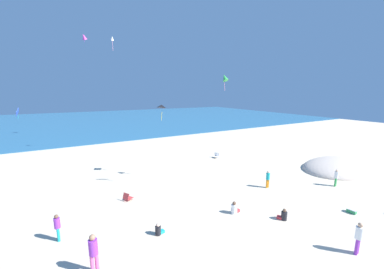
{
  "coord_description": "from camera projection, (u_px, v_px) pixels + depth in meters",
  "views": [
    {
      "loc": [
        -7.27,
        -6.31,
        7.37
      ],
      "look_at": [
        0.0,
        6.59,
        4.56
      ],
      "focal_mm": 20.84,
      "sensor_mm": 36.0,
      "label": 1
    }
  ],
  "objects": [
    {
      "name": "ground_plane",
      "position": [
        172.0,
        181.0,
        18.85
      ],
      "size": [
        120.0,
        120.0,
        0.0
      ],
      "primitive_type": "plane",
      "color": "beige"
    },
    {
      "name": "ocean_water",
      "position": [
        98.0,
        120.0,
        59.59
      ],
      "size": [
        120.0,
        60.0,
        0.05
      ],
      "primitive_type": "cube",
      "color": "teal",
      "rests_on": "ground_plane"
    },
    {
      "name": "dune_mound",
      "position": [
        338.0,
        169.0,
        21.79
      ],
      "size": [
        7.76,
        5.44,
        1.9
      ],
      "primitive_type": "ellipsoid",
      "color": "beige",
      "rests_on": "ground_plane"
    },
    {
      "name": "beach_chair_far_left",
      "position": [
        127.0,
        197.0,
        15.36
      ],
      "size": [
        0.73,
        0.72,
        0.57
      ],
      "rotation": [
        0.0,
        0.0,
        0.53
      ],
      "color": "#D13D3D",
      "rests_on": "ground_plane"
    },
    {
      "name": "beach_chair_far_right",
      "position": [
        216.0,
        155.0,
        25.42
      ],
      "size": [
        0.76,
        0.75,
        0.62
      ],
      "rotation": [
        0.0,
        0.0,
        3.76
      ],
      "color": "white",
      "rests_on": "ground_plane"
    },
    {
      "name": "cooler_box",
      "position": [
        352.0,
        211.0,
        13.83
      ],
      "size": [
        0.35,
        0.54,
        0.25
      ],
      "rotation": [
        0.0,
        0.0,
        1.69
      ],
      "color": "#339956",
      "rests_on": "ground_plane"
    },
    {
      "name": "person_0",
      "position": [
        359.0,
        236.0,
        10.17
      ],
      "size": [
        0.36,
        0.36,
        1.58
      ],
      "rotation": [
        0.0,
        0.0,
        4.86
      ],
      "color": "purple",
      "rests_on": "ground_plane"
    },
    {
      "name": "person_1",
      "position": [
        93.0,
        251.0,
        9.05
      ],
      "size": [
        0.45,
        0.45,
        1.76
      ],
      "rotation": [
        0.0,
        0.0,
        1.91
      ],
      "color": "#D8599E",
      "rests_on": "ground_plane"
    },
    {
      "name": "person_2",
      "position": [
        235.0,
        209.0,
        13.76
      ],
      "size": [
        0.68,
        0.47,
        0.79
      ],
      "rotation": [
        0.0,
        0.0,
        0.23
      ],
      "color": "white",
      "rests_on": "ground_plane"
    },
    {
      "name": "person_3",
      "position": [
        283.0,
        216.0,
        13.07
      ],
      "size": [
        0.53,
        0.63,
        0.7
      ],
      "rotation": [
        0.0,
        0.0,
        2.08
      ],
      "color": "black",
      "rests_on": "ground_plane"
    },
    {
      "name": "person_4",
      "position": [
        159.0,
        230.0,
        11.71
      ],
      "size": [
        0.56,
        0.39,
        0.65
      ],
      "rotation": [
        0.0,
        0.0,
        0.25
      ],
      "color": "black",
      "rests_on": "ground_plane"
    },
    {
      "name": "person_5",
      "position": [
        336.0,
        177.0,
        17.63
      ],
      "size": [
        0.33,
        0.33,
        1.39
      ],
      "rotation": [
        0.0,
        0.0,
        1.79
      ],
      "color": "green",
      "rests_on": "ground_plane"
    },
    {
      "name": "person_6",
      "position": [
        268.0,
        178.0,
        17.35
      ],
      "size": [
        0.3,
        0.3,
        1.38
      ],
      "rotation": [
        0.0,
        0.0,
        4.63
      ],
      "color": "orange",
      "rests_on": "ground_plane"
    },
    {
      "name": "person_7",
      "position": [
        57.0,
        226.0,
        11.12
      ],
      "size": [
        0.29,
        0.29,
        1.42
      ],
      "rotation": [
        0.0,
        0.0,
        0.03
      ],
      "color": "#19ADB2",
      "rests_on": "ground_plane"
    },
    {
      "name": "kite_black",
      "position": [
        161.0,
        106.0,
        18.69
      ],
      "size": [
        0.83,
        0.89,
        1.37
      ],
      "rotation": [
        0.0,
        0.0,
        2.11
      ],
      "color": "black"
    },
    {
      "name": "kite_blue",
      "position": [
        17.0,
        112.0,
        25.94
      ],
      "size": [
        0.37,
        1.1,
        1.32
      ],
      "rotation": [
        0.0,
        0.0,
        1.85
      ],
      "color": "blue"
    },
    {
      "name": "kite_green",
      "position": [
        225.0,
        78.0,
        16.53
      ],
      "size": [
        0.52,
        0.66,
        1.28
      ],
      "rotation": [
        0.0,
        0.0,
        3.35
      ],
      "color": "green"
    },
    {
      "name": "kite_white",
      "position": [
        112.0,
        38.0,
        24.57
      ],
      "size": [
        0.38,
        0.53,
        1.57
      ],
      "rotation": [
        0.0,
        0.0,
        3.13
      ],
      "color": "white"
    },
    {
      "name": "kite_magenta",
      "position": [
        84.0,
        37.0,
        33.33
      ],
      "size": [
        1.12,
        1.1,
        1.25
      ],
      "rotation": [
        0.0,
        0.0,
        2.3
      ],
      "color": "#DB3DA8"
    }
  ]
}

